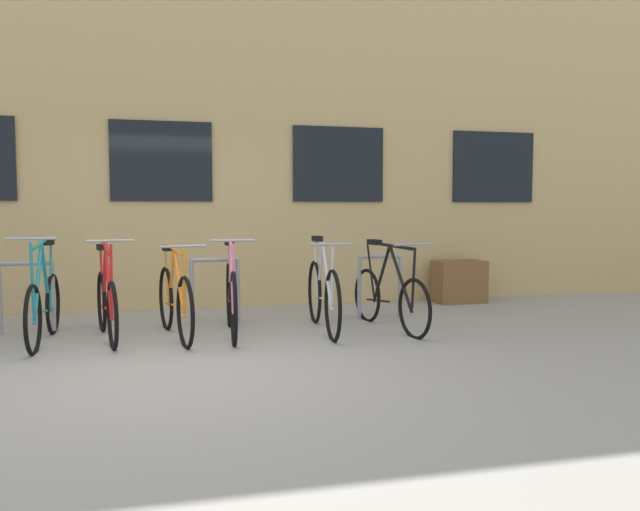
% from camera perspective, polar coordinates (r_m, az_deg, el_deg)
% --- Properties ---
extents(ground_plane, '(42.00, 42.00, 0.00)m').
position_cam_1_polar(ground_plane, '(5.51, -13.77, -9.92)').
color(ground_plane, '#9E998E').
extents(storefront_building, '(28.00, 7.20, 5.92)m').
position_cam_1_polar(storefront_building, '(12.24, -14.24, 11.72)').
color(storefront_building, tan).
rests_on(storefront_building, ground).
extents(bike_rack, '(6.58, 0.05, 0.78)m').
position_cam_1_polar(bike_rack, '(7.31, -17.33, -2.71)').
color(bike_rack, gray).
rests_on(bike_rack, ground).
extents(bicycle_black, '(0.44, 1.73, 1.00)m').
position_cam_1_polar(bicycle_black, '(7.08, 6.27, -3.66)').
color(bicycle_black, black).
rests_on(bicycle_black, ground).
extents(bicycle_pink, '(0.44, 1.79, 1.06)m').
position_cam_1_polar(bicycle_pink, '(6.78, -8.04, -3.74)').
color(bicycle_pink, black).
rests_on(bicycle_pink, ground).
extents(bicycle_teal, '(0.44, 1.66, 1.10)m').
position_cam_1_polar(bicycle_teal, '(6.88, -23.75, -4.13)').
color(bicycle_teal, black).
rests_on(bicycle_teal, ground).
extents(bicycle_silver, '(0.44, 1.83, 1.05)m').
position_cam_1_polar(bicycle_silver, '(6.92, 0.27, -3.52)').
color(bicycle_silver, black).
rests_on(bicycle_silver, ground).
extents(bicycle_red, '(0.47, 1.66, 1.07)m').
position_cam_1_polar(bicycle_red, '(6.84, -18.75, -4.07)').
color(bicycle_red, black).
rests_on(bicycle_red, ground).
extents(bicycle_orange, '(0.46, 1.74, 1.01)m').
position_cam_1_polar(bicycle_orange, '(6.73, -13.01, -4.00)').
color(bicycle_orange, black).
rests_on(bicycle_orange, ground).
extents(planter_box, '(0.70, 0.44, 0.60)m').
position_cam_1_polar(planter_box, '(9.23, 12.46, -2.32)').
color(planter_box, brown).
rests_on(planter_box, ground).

